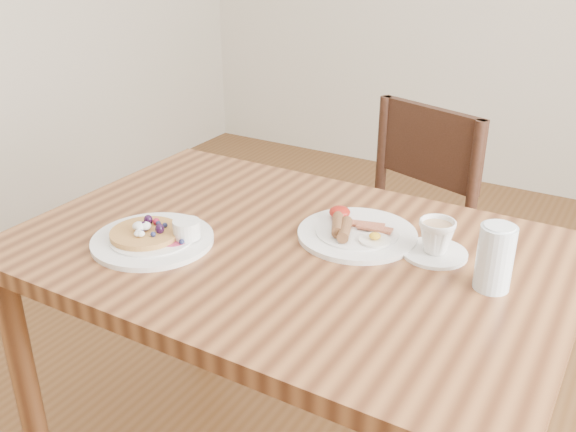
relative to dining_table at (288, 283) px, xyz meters
The scene contains 6 objects.
dining_table is the anchor object (origin of this frame).
chair_far 0.68m from the dining_table, 89.53° to the left, with size 0.53×0.53×0.88m.
pancake_plate 0.32m from the dining_table, 151.47° to the right, with size 0.27×0.27×0.06m.
breakfast_plate 0.19m from the dining_table, 45.59° to the left, with size 0.27×0.27×0.04m.
teacup_saucer 0.34m from the dining_table, 22.23° to the left, with size 0.14×0.14×0.08m.
water_glass 0.47m from the dining_table, ahead, with size 0.07×0.07×0.13m, color silver.
Camera 1 is at (0.64, -1.08, 1.41)m, focal length 40.00 mm.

